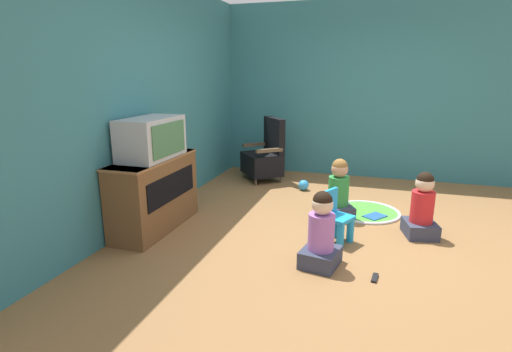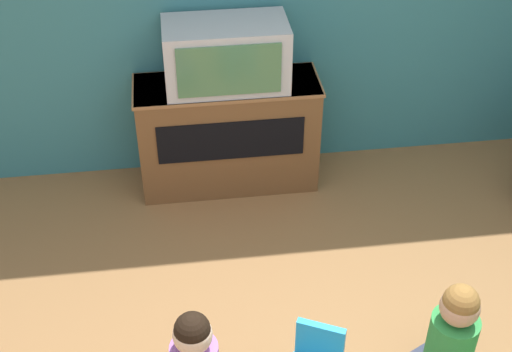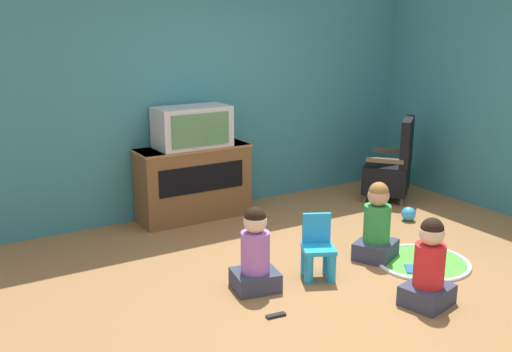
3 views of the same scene
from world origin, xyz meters
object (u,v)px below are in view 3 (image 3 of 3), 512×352
at_px(child_watching_right, 429,268).
at_px(black_armchair, 391,168).
at_px(toy_ball, 408,214).
at_px(remote_control, 276,315).
at_px(child_watching_left, 377,226).
at_px(child_watching_center, 255,254).
at_px(yellow_kid_chair, 318,252).
at_px(television, 192,127).
at_px(book, 420,270).
at_px(tv_cabinet, 193,182).

bearing_deg(child_watching_right, black_armchair, 39.39).
distance_m(child_watching_right, toy_ball, 1.98).
bearing_deg(remote_control, child_watching_right, 164.94).
bearing_deg(child_watching_left, child_watching_center, 153.16).
bearing_deg(yellow_kid_chair, child_watching_center, -161.47).
height_order(television, child_watching_right, television).
xyz_separation_m(television, child_watching_left, (0.92, -1.87, -0.70)).
bearing_deg(book, child_watching_right, 84.35).
relative_size(child_watching_center, book, 2.21).
height_order(tv_cabinet, child_watching_right, tv_cabinet).
xyz_separation_m(television, book, (1.06, -2.30, -1.00)).
bearing_deg(child_watching_left, child_watching_right, -133.96).
bearing_deg(yellow_kid_chair, remote_control, -123.46).
height_order(tv_cabinet, remote_control, tv_cabinet).
height_order(child_watching_right, book, child_watching_right).
height_order(television, toy_ball, television).
xyz_separation_m(black_armchair, book, (-1.28, -1.74, -0.36)).
distance_m(tv_cabinet, black_armchair, 2.40).
bearing_deg(remote_control, yellow_kid_chair, -142.86).
distance_m(tv_cabinet, book, 2.57).
relative_size(toy_ball, remote_control, 0.98).
bearing_deg(book, black_armchair, -89.93).
distance_m(tv_cabinet, television, 0.60).
bearing_deg(television, child_watching_center, -100.52).
xyz_separation_m(tv_cabinet, child_watching_center, (-0.34, -1.87, -0.11)).
bearing_deg(child_watching_left, remote_control, 172.36).
bearing_deg(tv_cabinet, toy_ball, -33.57).
height_order(black_armchair, child_watching_center, black_armchair).
xyz_separation_m(black_armchair, remote_control, (-2.79, -1.77, -0.36)).
bearing_deg(yellow_kid_chair, toy_ball, 46.71).
bearing_deg(toy_ball, black_armchair, 60.53).
height_order(television, book, television).
distance_m(yellow_kid_chair, child_watching_center, 0.58).
bearing_deg(child_watching_center, yellow_kid_chair, 3.31).
relative_size(child_watching_center, child_watching_right, 1.00).
distance_m(book, remote_control, 1.51).
bearing_deg(yellow_kid_chair, television, 122.34).
height_order(child_watching_left, toy_ball, child_watching_left).
relative_size(tv_cabinet, yellow_kid_chair, 2.29).
relative_size(television, child_watching_center, 1.13).
bearing_deg(remote_control, toy_ball, -149.73).
relative_size(child_watching_center, toy_ball, 4.58).
relative_size(television, child_watching_left, 1.09).
bearing_deg(tv_cabinet, child_watching_center, -100.47).
xyz_separation_m(yellow_kid_chair, remote_control, (-0.68, -0.41, -0.21)).
relative_size(television, black_armchair, 0.80).
height_order(black_armchair, child_watching_left, black_armchair).
distance_m(toy_ball, remote_control, 2.61).
bearing_deg(tv_cabinet, television, -90.00).
xyz_separation_m(yellow_kid_chair, child_watching_right, (0.41, -0.83, 0.08)).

